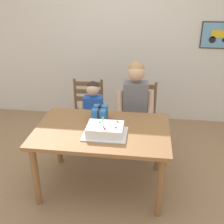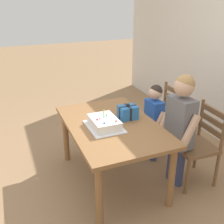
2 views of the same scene
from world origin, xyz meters
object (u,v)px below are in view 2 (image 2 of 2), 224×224
birthday_cake (104,123)px  chair_left (163,119)px  gift_box_red_large (128,112)px  dining_table (112,132)px  child_older (180,121)px  chair_right (198,145)px  child_younger (154,116)px

birthday_cake → chair_left: (-0.41, 1.00, -0.31)m
gift_box_red_large → dining_table: bearing=-74.8°
dining_table → gift_box_red_large: gift_box_red_large is taller
dining_table → chair_left: size_ratio=1.53×
gift_box_red_large → child_older: (0.37, 0.44, -0.02)m
dining_table → gift_box_red_large: (-0.06, 0.22, 0.17)m
dining_table → chair_left: chair_left is taller
chair_right → child_younger: child_younger is taller
dining_table → chair_right: size_ratio=1.53×
chair_left → child_younger: bearing=-58.8°
gift_box_red_large → child_younger: size_ratio=0.20×
dining_table → child_older: size_ratio=1.10×
chair_left → child_older: 0.77m
chair_left → chair_right: (0.73, -0.00, 0.00)m
dining_table → child_older: bearing=65.0°
chair_left → child_younger: 0.31m
gift_box_red_large → child_younger: 0.51m
chair_right → child_older: size_ratio=0.72×
birthday_cake → gift_box_red_large: (-0.11, 0.32, 0.03)m
dining_table → chair_left: 0.98m
birthday_cake → chair_left: bearing=112.5°
dining_table → birthday_cake: bearing=-64.8°
child_older → gift_box_red_large: bearing=-129.7°
dining_table → child_older: child_older is taller
chair_left → chair_right: 0.73m
gift_box_red_large → chair_left: 0.81m
gift_box_red_large → chair_right: bearing=57.9°
chair_right → child_younger: 0.65m
gift_box_red_large → birthday_cake: bearing=-71.4°
dining_table → gift_box_red_large: 0.28m
dining_table → chair_left: bearing=112.1°
child_younger → gift_box_red_large: bearing=-69.8°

